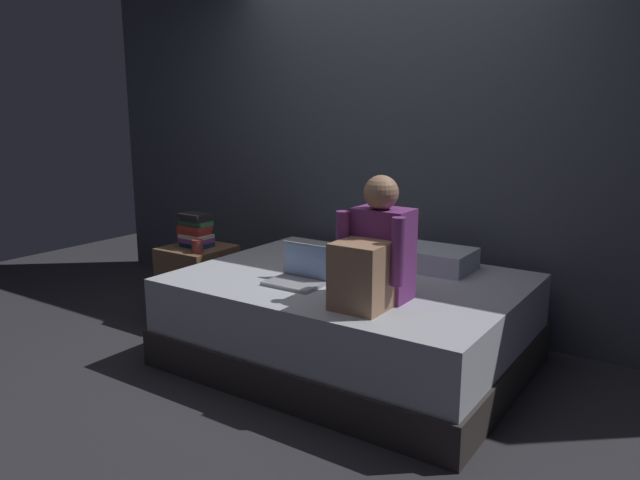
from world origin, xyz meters
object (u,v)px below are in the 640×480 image
Objects in this scene: bed at (350,320)px; nightstand at (198,284)px; laptop at (299,274)px; pillow at (427,258)px; book_stack at (196,231)px; mug at (197,246)px; person_sitting at (374,255)px.

nightstand is (-1.30, 0.01, 0.01)m from bed.
laptop is 0.87m from pillow.
laptop is at bearing -121.06° from bed.
nightstand is 1.21m from laptop.
nightstand is at bearing -164.65° from pillow.
book_stack reaches higher than nightstand.
laptop is (-0.17, -0.29, 0.33)m from bed.
mug is at bearing -159.14° from pillow.
mug is at bearing -174.82° from bed.
mug is (-1.17, -0.11, 0.33)m from bed.
laptop is 3.56× the size of mug.
book_stack is (-1.60, -0.43, 0.06)m from pillow.
pillow is 1.56m from mug.
person_sitting is (1.65, -0.36, 0.51)m from nightstand.
bed is at bearing -122.70° from pillow.
bed is 1.30m from nightstand.
pillow is (1.59, 0.44, 0.33)m from nightstand.
nightstand is at bearing 165.06° from laptop.
book_stack reaches higher than mug.
bed is 3.65× the size of nightstand.
nightstand is at bearing 167.69° from person_sitting.
mug is (-1.46, -0.56, -0.01)m from pillow.
person_sitting is at bearing -44.89° from bed.
person_sitting is at bearing -85.84° from pillow.
laptop is at bearing -14.98° from book_stack.
bed is 0.47m from laptop.
nightstand is 6.08× the size of mug.
laptop is 1.31× the size of book_stack.
laptop is 1.18m from book_stack.
person_sitting reaches higher than mug.
nightstand reaches higher than bed.
pillow is (0.29, 0.45, 0.34)m from bed.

